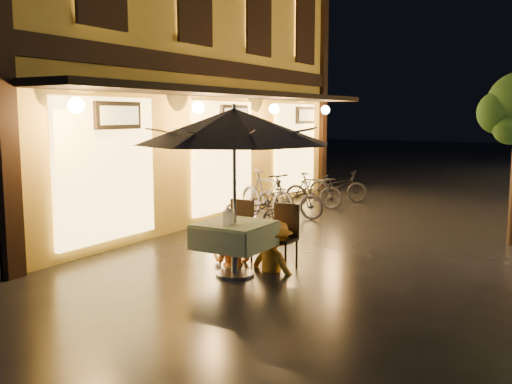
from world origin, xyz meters
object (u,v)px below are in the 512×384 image
Objects in this scene: table_lantern at (228,215)px; person_orange at (232,221)px; person_yellow at (274,221)px; cafe_table at (235,236)px; patio_umbrella at (234,126)px; bicycle_0 at (253,211)px.

table_lantern is 0.18× the size of person_orange.
cafe_table is at bearing 69.82° from person_yellow.
bicycle_0 is (-1.45, 2.96, -1.75)m from patio_umbrella.
cafe_table is 0.37m from table_lantern.
person_yellow reaches higher than table_lantern.
bicycle_0 is (-1.06, 2.42, -0.28)m from person_orange.
cafe_table is 0.35× the size of patio_umbrella.
table_lantern is at bearing 76.72° from person_yellow.
table_lantern reaches higher than cafe_table.
patio_umbrella is 1.55m from person_yellow.
person_orange reaches higher than cafe_table.
person_yellow is at bearing 56.65° from cafe_table.
table_lantern is 0.81m from person_yellow.
patio_umbrella is at bearing 115.46° from person_orange.
person_orange is 2.66m from bicycle_0.
cafe_table is 0.73× the size of person_orange.
cafe_table is 0.67m from person_orange.
person_orange is (-0.39, 0.71, -0.24)m from table_lantern.
cafe_table is 1.56m from patio_umbrella.
patio_umbrella is 2.08× the size of person_orange.
person_orange is at bearing 13.23° from person_yellow.
patio_umbrella reaches higher than bicycle_0.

